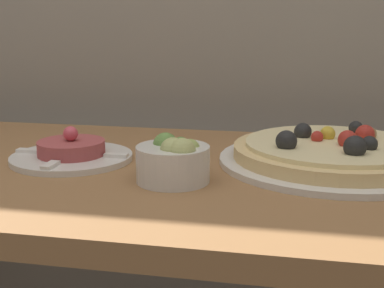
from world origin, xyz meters
TOP-DOWN VIEW (x-y plane):
  - dining_table at (0.00, 0.31)m, footprint 1.39×0.61m
  - pizza_plate at (0.30, 0.38)m, footprint 0.38×0.38m
  - tartare_plate at (-0.14, 0.31)m, footprint 0.21×0.21m
  - small_bowl at (0.06, 0.23)m, footprint 0.11×0.11m

SIDE VIEW (x-z plane):
  - dining_table at x=0.00m, z-range 0.26..1.02m
  - tartare_plate at x=-0.14m, z-range 0.74..0.80m
  - pizza_plate at x=0.30m, z-range 0.74..0.81m
  - small_bowl at x=0.06m, z-range 0.75..0.83m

